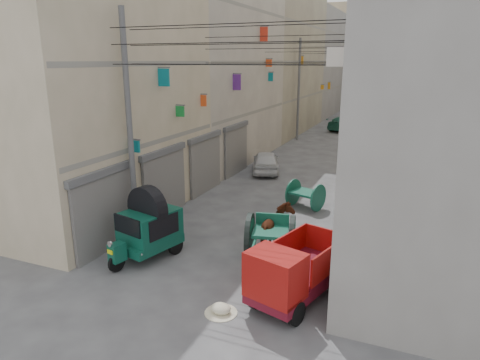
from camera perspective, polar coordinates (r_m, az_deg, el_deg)
The scene contains 17 objects.
building_row_left at distance 42.32m, azimuth 4.24°, elevation 15.84°, with size 8.00×62.00×14.00m.
building_row_right at distance 40.19m, azimuth 27.13°, elevation 14.24°, with size 8.00×62.00×14.00m.
end_cap_building at distance 72.19m, azimuth 18.98°, elevation 15.03°, with size 22.00×10.00×13.00m, color tan.
shutters_left at distance 19.49m, azimuth -7.05°, elevation 1.22°, with size 0.18×14.40×2.88m.
signboards at distance 28.33m, azimuth 11.49°, elevation 9.53°, with size 8.22×40.52×5.67m.
ac_units at distance 13.82m, azimuth 15.82°, elevation 19.74°, with size 0.70×6.55×3.35m.
utility_poles at distance 23.75m, azimuth 9.29°, elevation 9.88°, with size 7.40×22.20×8.00m.
overhead_cables at distance 21.12m, azimuth 7.89°, elevation 16.76°, with size 7.40×22.52×1.12m.
auto_rickshaw at distance 14.42m, azimuth -12.13°, elevation -5.96°, with size 1.92×2.73×1.85m.
tonga_cart at distance 14.13m, azimuth 4.10°, elevation -7.45°, with size 1.96×3.51×1.50m.
mini_truck at distance 11.61m, azimuth 6.76°, elevation -12.59°, with size 2.22×3.40×1.77m.
second_cart at distance 19.02m, azimuth 8.73°, elevation -1.88°, with size 1.67×1.57×1.20m.
feed_sack at distance 11.55m, azimuth -2.57°, elevation -16.74°, with size 0.53×0.43×0.27m, color beige.
horse at distance 14.70m, azimuth 4.87°, elevation -6.54°, with size 0.84×1.84×1.55m, color maroon.
distant_car_white at distance 24.98m, azimuth 3.46°, elevation 2.48°, with size 1.48×3.68×1.25m, color silver.
distant_car_grey at distance 33.07m, azimuth 16.44°, elevation 5.06°, with size 1.23×3.54×1.17m, color #5C615D.
distant_car_green at distance 41.27m, azimuth 13.86°, elevation 7.34°, with size 1.81×4.45×1.29m, color #21624C.
Camera 1 is at (5.51, -5.98, 6.33)m, focal length 32.00 mm.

